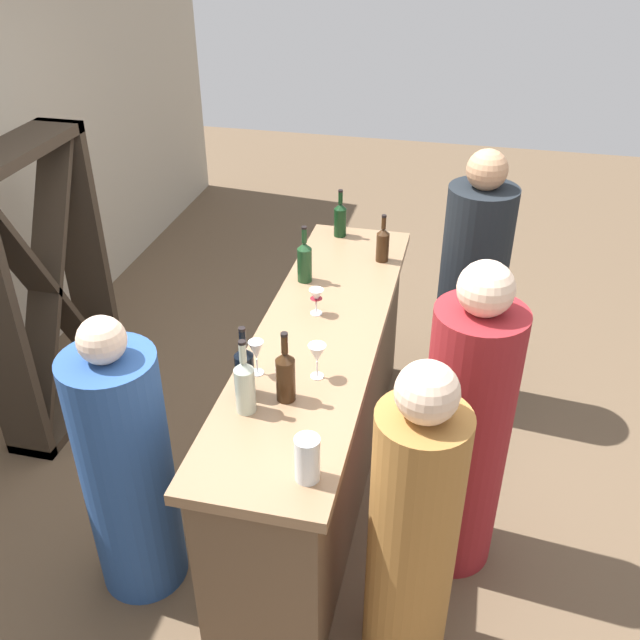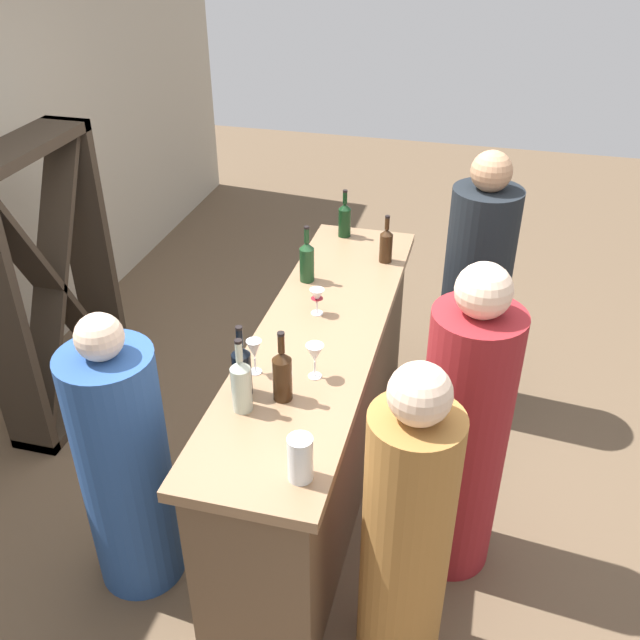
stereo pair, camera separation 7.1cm
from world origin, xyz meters
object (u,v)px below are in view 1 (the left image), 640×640
person_left_guest (465,435)px  wine_bottle_rightmost_amber_brown (383,244)px  wine_bottle_second_left_near_black (245,370)px  wine_bottle_center_amber_brown (286,375)px  wine_rack (45,290)px  wine_glass_near_right (256,351)px  wine_bottle_leftmost_clear_pale (245,385)px  wine_bottle_second_right_olive_green (305,261)px  wine_glass_near_left (317,354)px  wine_glass_near_center (316,297)px  person_center_guest (471,296)px  person_server_behind (128,471)px  wine_bottle_far_right_dark_green (340,219)px  water_pitcher (307,459)px  person_right_guest (413,536)px

person_left_guest → wine_bottle_rightmost_amber_brown: bearing=-79.9°
wine_bottle_second_left_near_black → wine_bottle_center_amber_brown: wine_bottle_second_left_near_black is taller
wine_rack → wine_glass_near_right: (-0.68, -1.47, 0.27)m
wine_bottle_leftmost_clear_pale → wine_bottle_second_right_olive_green: wine_bottle_leftmost_clear_pale is taller
wine_rack → person_left_guest: wine_rack is taller
wine_glass_near_left → wine_glass_near_center: (0.50, 0.12, -0.02)m
wine_bottle_leftmost_clear_pale → person_left_guest: size_ratio=0.21×
wine_glass_near_right → person_center_guest: (1.31, -0.87, -0.36)m
wine_rack → wine_glass_near_center: size_ratio=12.38×
wine_bottle_rightmost_amber_brown → person_server_behind: (-1.53, 0.85, -0.45)m
person_server_behind → wine_bottle_second_right_olive_green: bearing=86.2°
wine_bottle_rightmost_amber_brown → wine_bottle_far_right_dark_green: (0.26, 0.29, 0.01)m
wine_bottle_second_right_olive_green → wine_bottle_far_right_dark_green: 0.59m
wine_bottle_second_right_olive_green → person_server_behind: bearing=158.1°
wine_glass_near_right → water_pitcher: water_pitcher is taller
wine_bottle_rightmost_amber_brown → wine_glass_near_right: wine_bottle_rightmost_amber_brown is taller
wine_bottle_second_left_near_black → person_left_guest: person_left_guest is taller
wine_glass_near_right → person_server_behind: 0.76m
wine_bottle_far_right_dark_green → person_left_guest: bearing=-147.8°
wine_rack → water_pitcher: (-1.24, -1.83, 0.24)m
wine_bottle_center_amber_brown → person_right_guest: bearing=-120.1°
wine_bottle_leftmost_clear_pale → wine_glass_near_left: wine_bottle_leftmost_clear_pale is taller
wine_bottle_second_right_olive_green → person_center_guest: 1.05m
wine_glass_near_center → person_center_guest: (0.78, -0.74, -0.34)m
wine_bottle_second_left_near_black → person_server_behind: (-0.21, 0.49, -0.47)m
person_right_guest → person_left_guest: bearing=-116.9°
wine_bottle_far_right_dark_green → wine_glass_near_right: bearing=177.2°
wine_bottle_center_amber_brown → person_server_behind: bearing=108.4°
wine_glass_near_right → water_pitcher: (-0.56, -0.36, -0.02)m
wine_bottle_rightmost_amber_brown → person_server_behind: size_ratio=0.19×
water_pitcher → person_right_guest: size_ratio=0.12×
person_center_guest → water_pitcher: bearing=83.5°
water_pitcher → person_center_guest: (1.87, -0.51, -0.33)m
wine_bottle_center_amber_brown → water_pitcher: bearing=-155.2°
person_left_guest → water_pitcher: bearing=33.5°
wine_glass_near_left → person_left_guest: person_left_guest is taller
wine_bottle_second_left_near_black → wine_glass_near_right: size_ratio=2.01×
wine_rack → water_pitcher: wine_rack is taller
wine_glass_near_center → person_right_guest: size_ratio=0.09×
wine_glass_near_left → person_right_guest: bearing=-136.2°
wine_bottle_leftmost_clear_pale → water_pitcher: bearing=-133.5°
wine_rack → wine_bottle_second_left_near_black: (-0.83, -1.46, 0.28)m
wine_bottle_second_left_near_black → person_left_guest: (0.25, -0.91, -0.39)m
person_server_behind → wine_bottle_far_right_dark_green: bearing=90.9°
wine_glass_near_center → wine_glass_near_right: 0.55m
wine_glass_near_right → wine_bottle_center_amber_brown: bearing=-130.2°
wine_bottle_rightmost_amber_brown → person_left_guest: (-1.07, -0.54, -0.37)m
wine_rack → wine_glass_near_left: size_ratio=10.34×
wine_bottle_leftmost_clear_pale → wine_glass_near_right: (0.25, 0.03, -0.01)m
wine_bottle_leftmost_clear_pale → wine_glass_near_center: wine_bottle_leftmost_clear_pale is taller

